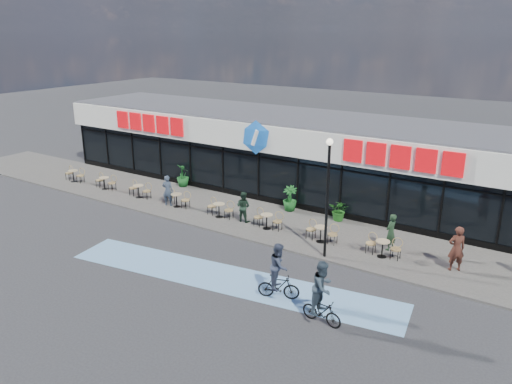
% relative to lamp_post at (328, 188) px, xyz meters
% --- Properties ---
extents(ground, '(120.00, 120.00, 0.00)m').
position_rel_lamp_post_xyz_m(ground, '(-6.40, -2.30, -3.17)').
color(ground, '#28282B').
rests_on(ground, ground).
extents(sidewalk, '(44.00, 5.00, 0.10)m').
position_rel_lamp_post_xyz_m(sidewalk, '(-6.40, 2.20, -3.12)').
color(sidewalk, '#56534D').
rests_on(sidewalk, ground).
extents(bike_lane, '(14.17, 4.13, 0.01)m').
position_rel_lamp_post_xyz_m(bike_lane, '(-2.40, -3.80, -3.17)').
color(bike_lane, '#6796C3').
rests_on(bike_lane, ground).
extents(building, '(30.60, 6.57, 4.75)m').
position_rel_lamp_post_xyz_m(building, '(-6.40, 7.63, -0.83)').
color(building, black).
rests_on(building, ground).
extents(lamp_post, '(0.28, 0.28, 5.17)m').
position_rel_lamp_post_xyz_m(lamp_post, '(0.00, 0.00, 0.00)').
color(lamp_post, black).
rests_on(lamp_post, sidewalk).
extents(bistro_set_0, '(1.54, 0.62, 0.90)m').
position_rel_lamp_post_xyz_m(bistro_set_0, '(-18.33, 1.38, -2.62)').
color(bistro_set_0, tan).
rests_on(bistro_set_0, sidewalk).
extents(bistro_set_1, '(1.54, 0.62, 0.90)m').
position_rel_lamp_post_xyz_m(bistro_set_1, '(-15.41, 1.38, -2.62)').
color(bistro_set_1, tan).
rests_on(bistro_set_1, sidewalk).
extents(bistro_set_2, '(1.54, 0.62, 0.90)m').
position_rel_lamp_post_xyz_m(bistro_set_2, '(-12.49, 1.38, -2.62)').
color(bistro_set_2, tan).
rests_on(bistro_set_2, sidewalk).
extents(bistro_set_3, '(1.54, 0.62, 0.90)m').
position_rel_lamp_post_xyz_m(bistro_set_3, '(-9.58, 1.38, -2.62)').
color(bistro_set_3, tan).
rests_on(bistro_set_3, sidewalk).
extents(bistro_set_4, '(1.54, 0.62, 0.90)m').
position_rel_lamp_post_xyz_m(bistro_set_4, '(-6.66, 1.38, -2.62)').
color(bistro_set_4, tan).
rests_on(bistro_set_4, sidewalk).
extents(bistro_set_5, '(1.54, 0.62, 0.90)m').
position_rel_lamp_post_xyz_m(bistro_set_5, '(-3.74, 1.38, -2.62)').
color(bistro_set_5, tan).
rests_on(bistro_set_5, sidewalk).
extents(bistro_set_6, '(1.54, 0.62, 0.90)m').
position_rel_lamp_post_xyz_m(bistro_set_6, '(-0.83, 1.38, -2.62)').
color(bistro_set_6, tan).
rests_on(bistro_set_6, sidewalk).
extents(bistro_set_7, '(1.54, 0.62, 0.90)m').
position_rel_lamp_post_xyz_m(bistro_set_7, '(2.09, 1.38, -2.62)').
color(bistro_set_7, tan).
rests_on(bistro_set_7, sidewalk).
extents(potted_plant_left, '(1.00, 1.00, 1.38)m').
position_rel_lamp_post_xyz_m(potted_plant_left, '(-11.79, 4.37, -2.38)').
color(potted_plant_left, '#154C1C').
rests_on(potted_plant_left, sidewalk).
extents(potted_plant_mid, '(0.95, 0.95, 1.35)m').
position_rel_lamp_post_xyz_m(potted_plant_mid, '(-4.07, 4.17, -2.40)').
color(potted_plant_mid, '#154C1A').
rests_on(potted_plant_mid, sidewalk).
extents(potted_plant_right, '(1.04, 0.92, 1.11)m').
position_rel_lamp_post_xyz_m(potted_plant_right, '(-1.21, 4.24, -2.52)').
color(potted_plant_right, '#1D5618').
rests_on(potted_plant_right, sidewalk).
extents(patron_left, '(0.73, 0.59, 1.73)m').
position_rel_lamp_post_xyz_m(patron_left, '(-10.12, 1.21, -2.21)').
color(patron_left, '#303B4C').
rests_on(patron_left, sidewalk).
extents(patron_right, '(0.80, 0.64, 1.57)m').
position_rel_lamp_post_xyz_m(patron_right, '(-5.28, 1.50, -2.29)').
color(patron_right, black).
rests_on(patron_right, sidewalk).
extents(pedestrian_a, '(0.53, 0.69, 1.68)m').
position_rel_lamp_post_xyz_m(pedestrian_a, '(2.12, 2.20, -2.23)').
color(pedestrian_a, '#1A2F1C').
rests_on(pedestrian_a, sidewalk).
extents(pedestrian_c, '(0.83, 0.77, 1.91)m').
position_rel_lamp_post_xyz_m(pedestrian_c, '(4.98, 1.69, -2.12)').
color(pedestrian_c, '#411F17').
rests_on(pedestrian_c, sidewalk).
extents(cyclist_a, '(1.53, 0.96, 2.29)m').
position_rel_lamp_post_xyz_m(cyclist_a, '(2.09, -4.62, -2.10)').
color(cyclist_a, black).
rests_on(cyclist_a, ground).
extents(cyclist_b, '(1.61, 1.02, 2.18)m').
position_rel_lamp_post_xyz_m(cyclist_b, '(0.03, -3.97, -2.20)').
color(cyclist_b, black).
rests_on(cyclist_b, ground).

